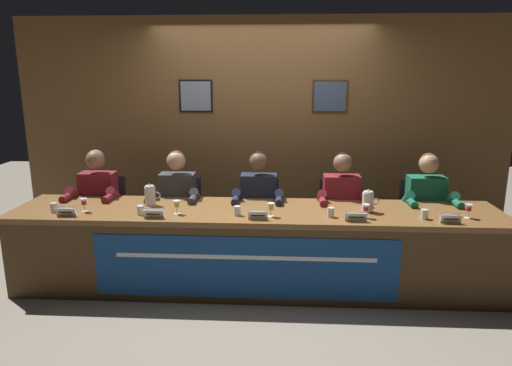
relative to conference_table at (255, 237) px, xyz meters
name	(u,v)px	position (x,y,z in m)	size (l,w,h in m)	color
ground_plane	(256,284)	(0.00, 0.12, -0.53)	(12.00, 12.00, 0.00)	gray
wall_back_panelled	(263,132)	(0.00, 1.46, 0.78)	(5.68, 0.14, 2.60)	brown
conference_table	(255,237)	(0.00, 0.00, 0.00)	(4.48, 0.83, 0.75)	brown
chair_far_left	(105,220)	(-1.67, 0.72, -0.10)	(0.44, 0.45, 0.88)	black
panelist_far_left	(96,200)	(-1.67, 0.53, 0.17)	(0.51, 0.48, 1.21)	black
nameplate_far_left	(66,212)	(-1.65, -0.17, 0.26)	(0.17, 0.06, 0.08)	white
juice_glass_far_left	(84,203)	(-1.54, -0.04, 0.31)	(0.06, 0.06, 0.12)	white
water_cup_far_left	(54,208)	(-1.81, -0.06, 0.26)	(0.06, 0.06, 0.08)	silver
chair_left	(182,221)	(-0.83, 0.72, -0.10)	(0.44, 0.45, 0.88)	black
panelist_left	(176,201)	(-0.83, 0.53, 0.17)	(0.51, 0.48, 1.21)	black
nameplate_left	(154,214)	(-0.87, -0.18, 0.26)	(0.18, 0.06, 0.08)	white
juice_glass_left	(177,205)	(-0.69, -0.06, 0.31)	(0.06, 0.06, 0.12)	white
water_cup_left	(141,211)	(-1.01, -0.10, 0.26)	(0.06, 0.06, 0.08)	silver
chair_center	(259,222)	(0.00, 0.72, -0.10)	(0.44, 0.45, 0.88)	black
panelist_center	(258,203)	(0.00, 0.53, 0.17)	(0.51, 0.48, 1.21)	black
nameplate_center	(258,215)	(0.04, -0.17, 0.26)	(0.17, 0.06, 0.08)	white
juice_glass_center	(271,207)	(0.14, -0.09, 0.31)	(0.06, 0.06, 0.12)	white
water_cup_center	(237,211)	(-0.15, -0.07, 0.26)	(0.06, 0.06, 0.08)	silver
chair_right	(338,224)	(0.84, 0.72, -0.10)	(0.44, 0.45, 0.88)	black
panelist_right	(342,204)	(0.84, 0.53, 0.17)	(0.51, 0.48, 1.21)	black
nameplate_right	(356,217)	(0.87, -0.17, 0.26)	(0.19, 0.06, 0.08)	white
juice_glass_right	(366,208)	(0.96, -0.08, 0.31)	(0.06, 0.06, 0.12)	white
water_cup_right	(331,213)	(0.66, -0.07, 0.26)	(0.06, 0.06, 0.08)	silver
chair_far_right	(419,225)	(1.68, 0.72, -0.10)	(0.44, 0.45, 0.88)	black
panelist_far_right	(427,205)	(1.68, 0.53, 0.17)	(0.51, 0.48, 1.21)	black
nameplate_far_right	(450,218)	(1.65, -0.18, 0.26)	(0.17, 0.06, 0.08)	white
juice_glass_far_right	(469,209)	(1.85, -0.03, 0.31)	(0.06, 0.06, 0.12)	white
water_cup_far_right	(425,215)	(1.46, -0.08, 0.26)	(0.06, 0.06, 0.08)	silver
water_pitcher_left_side	(150,196)	(-1.01, 0.20, 0.32)	(0.15, 0.10, 0.21)	silver
water_pitcher_right_side	(368,202)	(1.01, 0.11, 0.32)	(0.15, 0.10, 0.21)	silver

